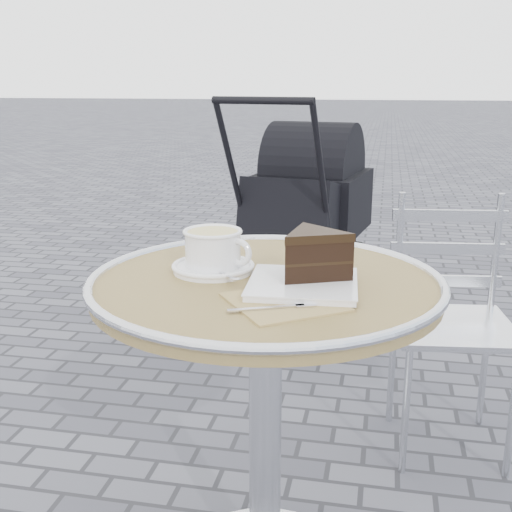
% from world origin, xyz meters
% --- Properties ---
extents(cafe_table, '(0.72, 0.72, 0.74)m').
position_xyz_m(cafe_table, '(0.00, 0.00, 0.57)').
color(cafe_table, silver).
rests_on(cafe_table, ground).
extents(cappuccino_set, '(0.17, 0.19, 0.09)m').
position_xyz_m(cappuccino_set, '(-0.12, 0.03, 0.77)').
color(cappuccino_set, white).
rests_on(cappuccino_set, cafe_table).
extents(cake_plate_set, '(0.26, 0.33, 0.11)m').
position_xyz_m(cake_plate_set, '(0.09, -0.03, 0.78)').
color(cake_plate_set, '#A48559').
rests_on(cake_plate_set, cafe_table).
extents(bistro_chair, '(0.39, 0.39, 0.79)m').
position_xyz_m(bistro_chair, '(0.44, 0.75, 0.49)').
color(bistro_chair, silver).
rests_on(bistro_chair, ground).
extents(baby_stroller, '(0.63, 1.08, 1.06)m').
position_xyz_m(baby_stroller, '(-0.16, 1.95, 0.48)').
color(baby_stroller, black).
rests_on(baby_stroller, ground).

